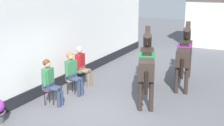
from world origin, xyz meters
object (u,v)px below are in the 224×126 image
object	(u,v)px
saddled_horse_near	(147,62)
seated_visitor_near	(50,80)
spare_stool_white	(143,66)
seated_visitor_middle	(72,71)
saddled_horse_far	(185,52)
seated_visitor_far	(82,64)

from	to	relation	value
saddled_horse_near	seated_visitor_near	bearing A→B (deg)	-141.46
saddled_horse_near	spare_stool_white	size ratio (longest dim) A/B	6.24
seated_visitor_middle	saddled_horse_far	bearing A→B (deg)	42.23
seated_visitor_near	saddled_horse_far	world-z (taller)	saddled_horse_far
spare_stool_white	saddled_horse_far	bearing A→B (deg)	-9.47
saddled_horse_near	seated_visitor_far	bearing A→B (deg)	176.31
saddled_horse_far	seated_visitor_far	bearing A→B (deg)	-151.37
seated_visitor_near	seated_visitor_middle	bearing A→B (deg)	85.51
seated_visitor_far	saddled_horse_near	bearing A→B (deg)	-3.69
seated_visitor_near	seated_visitor_far	bearing A→B (deg)	94.36
seated_visitor_middle	seated_visitor_far	size ratio (longest dim) A/B	1.00
seated_visitor_far	saddled_horse_far	size ratio (longest dim) A/B	0.47
seated_visitor_middle	saddled_horse_near	xyz separation A→B (m)	(2.23, 0.78, 0.38)
seated_visitor_middle	seated_visitor_far	world-z (taller)	same
saddled_horse_near	saddled_horse_far	xyz separation A→B (m)	(0.72, 1.90, 0.00)
seated_visitor_far	seated_visitor_middle	bearing A→B (deg)	-75.90
seated_visitor_near	spare_stool_white	distance (m)	4.26
spare_stool_white	saddled_horse_near	bearing A→B (deg)	-66.94
seated_visitor_far	spare_stool_white	world-z (taller)	seated_visitor_far
seated_visitor_far	spare_stool_white	distance (m)	2.56
seated_visitor_middle	saddled_horse_near	size ratio (longest dim) A/B	0.48
seated_visitor_near	saddled_horse_near	bearing A→B (deg)	38.54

